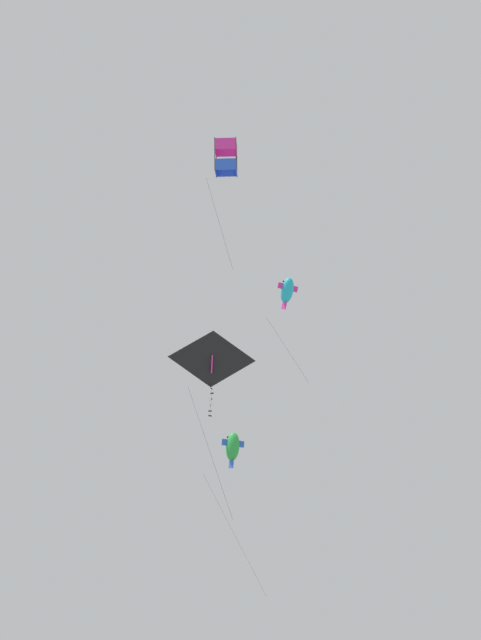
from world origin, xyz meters
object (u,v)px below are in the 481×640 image
object	(u,v)px
kite_delta_far_centre	(212,360)
kite_box_near_left	(226,158)
kite_fish_upper_right	(287,291)
kite_fish_mid_left	(233,447)

from	to	relation	value
kite_delta_far_centre	kite_box_near_left	size ratio (longest dim) A/B	1.21
kite_delta_far_centre	kite_fish_upper_right	xyz separation A→B (m)	(-1.86, 4.61, 5.37)
kite_fish_mid_left	kite_delta_far_centre	distance (m)	11.25
kite_fish_mid_left	kite_fish_upper_right	distance (m)	11.46
kite_fish_mid_left	kite_box_near_left	distance (m)	18.60
kite_fish_upper_right	kite_delta_far_centre	bearing A→B (deg)	-172.93
kite_delta_far_centre	kite_box_near_left	xyz separation A→B (m)	(3.23, 0.05, 10.17)
kite_delta_far_centre	kite_fish_mid_left	bearing A→B (deg)	77.46
kite_fish_mid_left	kite_delta_far_centre	size ratio (longest dim) A/B	1.16
kite_fish_mid_left	kite_delta_far_centre	world-z (taller)	kite_delta_far_centre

